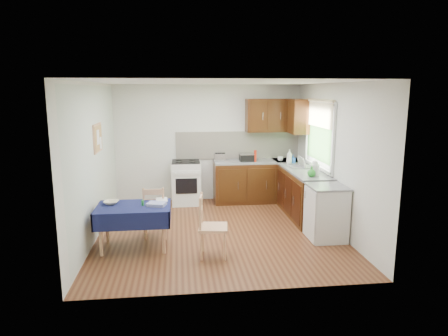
{
  "coord_description": "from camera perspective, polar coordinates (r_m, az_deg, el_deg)",
  "views": [
    {
      "loc": [
        -0.65,
        -6.47,
        2.37
      ],
      "look_at": [
        0.13,
        0.25,
        1.05
      ],
      "focal_mm": 32.0,
      "sensor_mm": 36.0,
      "label": 1
    }
  ],
  "objects": [
    {
      "name": "sauce_bottle",
      "position": [
        8.39,
        4.49,
        1.73
      ],
      "size": [
        0.06,
        0.06,
        0.24
      ],
      "primitive_type": "cylinder",
      "color": "red",
      "rests_on": "worktop_back"
    },
    {
      "name": "tea_towel",
      "position": [
        6.12,
        -9.61,
        -5.1
      ],
      "size": [
        0.32,
        0.28,
        0.05
      ],
      "primitive_type": "cube",
      "rotation": [
        0.0,
        0.0,
        -0.28
      ],
      "color": "#2A379B",
      "rests_on": "dining_table"
    },
    {
      "name": "soap_bottle_a",
      "position": [
        8.27,
        9.31,
        1.63
      ],
      "size": [
        0.12,
        0.12,
        0.29
      ],
      "primitive_type": "imported",
      "rotation": [
        0.0,
        0.0,
        0.1
      ],
      "color": "silver",
      "rests_on": "worktop_right"
    },
    {
      "name": "dining_table",
      "position": [
        6.22,
        -12.79,
        -6.22
      ],
      "size": [
        1.1,
        0.75,
        0.66
      ],
      "rotation": [
        0.0,
        0.0,
        0.2
      ],
      "color": "#0D1036",
      "rests_on": "ground"
    },
    {
      "name": "spice_jar",
      "position": [
        6.16,
        -11.54,
        -4.89
      ],
      "size": [
        0.04,
        0.04,
        0.08
      ],
      "primitive_type": "cylinder",
      "color": "#238236",
      "rests_on": "dining_table"
    },
    {
      "name": "soap_bottle_b",
      "position": [
        8.33,
        9.81,
        1.28
      ],
      "size": [
        0.1,
        0.1,
        0.17
      ],
      "primitive_type": "imported",
      "rotation": [
        0.0,
        0.0,
        1.98
      ],
      "color": "blue",
      "rests_on": "worktop_right"
    },
    {
      "name": "wall_front",
      "position": [
        4.56,
        1.76,
        -3.23
      ],
      "size": [
        4.0,
        0.02,
        2.5
      ],
      "primitive_type": "cube",
      "color": "silver",
      "rests_on": "ground"
    },
    {
      "name": "kettle",
      "position": [
        7.19,
        12.84,
        -0.11
      ],
      "size": [
        0.16,
        0.16,
        0.27
      ],
      "color": "silver",
      "rests_on": "worktop_right"
    },
    {
      "name": "splashback",
      "position": [
        8.73,
        2.0,
        3.3
      ],
      "size": [
        2.7,
        0.02,
        0.6
      ],
      "primitive_type": "cube",
      "color": "white",
      "rests_on": "wall_back"
    },
    {
      "name": "book",
      "position": [
        6.39,
        -9.69,
        -4.55
      ],
      "size": [
        0.19,
        0.25,
        0.02
      ],
      "primitive_type": "imported",
      "rotation": [
        0.0,
        0.0,
        0.07
      ],
      "color": "white",
      "rests_on": "dining_table"
    },
    {
      "name": "toaster",
      "position": [
        8.4,
        -0.58,
        1.52
      ],
      "size": [
        0.25,
        0.15,
        0.19
      ],
      "rotation": [
        0.0,
        0.0,
        -0.1
      ],
      "color": "#AFAFB4",
      "rests_on": "worktop_back"
    },
    {
      "name": "soap_bottle_c",
      "position": [
        7.07,
        12.41,
        -0.5
      ],
      "size": [
        0.15,
        0.15,
        0.18
      ],
      "primitive_type": "imported",
      "rotation": [
        0.0,
        0.0,
        3.19
      ],
      "color": "#248526",
      "rests_on": "worktop_right"
    },
    {
      "name": "corkboard",
      "position": [
        6.94,
        -17.59,
        4.11
      ],
      "size": [
        0.04,
        0.62,
        0.47
      ],
      "color": "tan",
      "rests_on": "wall_left"
    },
    {
      "name": "window",
      "position": [
        7.67,
        13.45,
        5.32
      ],
      "size": [
        0.04,
        1.48,
        1.26
      ],
      "color": "#294F20",
      "rests_on": "wall_right"
    },
    {
      "name": "dish_rack",
      "position": [
        7.91,
        10.99,
        0.27
      ],
      "size": [
        0.44,
        0.34,
        0.21
      ],
      "rotation": [
        0.0,
        0.0,
        -0.22
      ],
      "color": "gray",
      "rests_on": "worktop_right"
    },
    {
      "name": "upper_cabinets",
      "position": [
        8.57,
        8.17,
        7.41
      ],
      "size": [
        1.2,
        0.85,
        0.7
      ],
      "color": "black",
      "rests_on": "wall_back"
    },
    {
      "name": "worktop_corner",
      "position": [
        8.73,
        9.1,
        1.03
      ],
      "size": [
        0.6,
        0.6,
        0.04
      ],
      "primitive_type": "cube",
      "color": "slate",
      "rests_on": "base_cabinets"
    },
    {
      "name": "plate_bowl",
      "position": [
        6.35,
        -15.8,
        -4.76
      ],
      "size": [
        0.26,
        0.26,
        0.05
      ],
      "primitive_type": "imported",
      "rotation": [
        0.0,
        0.0,
        -0.21
      ],
      "color": "beige",
      "rests_on": "dining_table"
    },
    {
      "name": "ceiling",
      "position": [
        6.51,
        -0.91,
        12.14
      ],
      "size": [
        4.0,
        4.2,
        0.02
      ],
      "primitive_type": "cube",
      "color": "white",
      "rests_on": "wall_back"
    },
    {
      "name": "yellow_packet",
      "position": [
        8.62,
        3.32,
        1.67
      ],
      "size": [
        0.11,
        0.08,
        0.15
      ],
      "primitive_type": "cube",
      "rotation": [
        0.0,
        0.0,
        0.02
      ],
      "color": "yellow",
      "rests_on": "worktop_back"
    },
    {
      "name": "worktop_right",
      "position": [
        7.65,
        11.41,
        -0.46
      ],
      "size": [
        0.6,
        1.7,
        0.04
      ],
      "primitive_type": "cube",
      "color": "slate",
      "rests_on": "base_cabinets"
    },
    {
      "name": "cup",
      "position": [
        8.55,
        8.06,
        1.3
      ],
      "size": [
        0.15,
        0.15,
        0.09
      ],
      "primitive_type": "imported",
      "rotation": [
        0.0,
        0.0,
        -0.29
      ],
      "color": "white",
      "rests_on": "worktop_back"
    },
    {
      "name": "worktop_back",
      "position": [
        8.58,
        4.92,
        0.96
      ],
      "size": [
        1.9,
        0.6,
        0.04
      ],
      "primitive_type": "cube",
      "color": "slate",
      "rests_on": "base_cabinets"
    },
    {
      "name": "floor",
      "position": [
        6.92,
        -0.85,
        -9.02
      ],
      "size": [
        4.2,
        4.2,
        0.0
      ],
      "primitive_type": "plane",
      "color": "#4B2514",
      "rests_on": "ground"
    },
    {
      "name": "wall_left",
      "position": [
        6.71,
        -18.14,
        0.84
      ],
      "size": [
        0.02,
        4.2,
        2.5
      ],
      "primitive_type": "cube",
      "color": "silver",
      "rests_on": "ground"
    },
    {
      "name": "sandwich_press",
      "position": [
        8.47,
        3.23,
        1.56
      ],
      "size": [
        0.29,
        0.25,
        0.17
      ],
      "rotation": [
        0.0,
        0.0,
        0.01
      ],
      "color": "black",
      "rests_on": "worktop_back"
    },
    {
      "name": "wall_back",
      "position": [
        8.67,
        -2.27,
        3.57
      ],
      "size": [
        4.0,
        0.02,
        2.5
      ],
      "primitive_type": "cube",
      "color": "silver",
      "rests_on": "ground"
    },
    {
      "name": "stove",
      "position": [
        8.49,
        -5.44,
        -2.05
      ],
      "size": [
        0.6,
        0.61,
        0.92
      ],
      "color": "silver",
      "rests_on": "ground"
    },
    {
      "name": "wall_right",
      "position": [
        7.08,
        15.44,
        1.5
      ],
      "size": [
        0.02,
        4.2,
        2.5
      ],
      "primitive_type": "cube",
      "color": "silver",
      "rests_on": "ground"
    },
    {
      "name": "base_cabinets",
      "position": [
        8.22,
        7.72,
        -2.75
      ],
      "size": [
        1.9,
        2.3,
        0.86
      ],
      "color": "black",
      "rests_on": "ground"
    },
    {
      "name": "fridge",
      "position": [
        6.66,
        14.44,
        -6.2
      ],
      "size": [
        0.58,
        0.6,
        0.89
      ],
      "color": "silver",
      "rests_on": "ground"
    },
    {
      "name": "chair_near",
      "position": [
        5.79,
        -2.02,
        -8.01
      ],
      "size": [
        0.45,
        0.45,
        0.92
      ],
      "rotation": [
        0.0,
        0.0,
        1.45
      ],
      "color": "tan",
      "rests_on": "ground"
    },
    {
      "name": "chair_far",
      "position": [
        6.63,
        -9.91,
        -5.97
      ],
      "size": [
        0.38,
        0.38,
        0.86
      ],
      "rotation": [
        0.0,
        0.0,
        3.14
      ],
      "color": "tan",
      "rests_on": "ground"
    }
  ]
}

